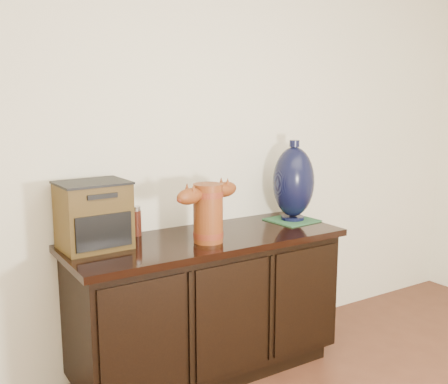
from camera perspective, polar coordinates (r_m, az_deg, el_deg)
sideboard at (r=2.84m, az=-1.90°, el=-12.09°), size 1.46×0.56×0.75m
terracotta_vessel at (r=2.59m, az=-1.74°, el=-1.91°), size 0.42×0.19×0.29m
tv_radio at (r=2.56m, az=-14.02°, el=-2.46°), size 0.33×0.27×0.32m
green_mat at (r=3.09m, az=7.41°, el=-3.04°), size 0.27×0.27×0.01m
lamp_base at (r=3.05m, az=7.58°, el=1.06°), size 0.26×0.26×0.46m
spray_can at (r=2.76m, az=-9.54°, el=-3.15°), size 0.05×0.05×0.16m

